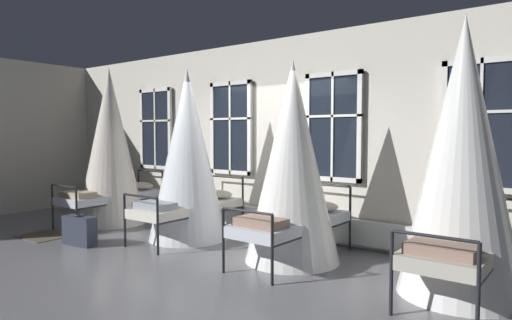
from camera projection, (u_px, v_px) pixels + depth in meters
ground at (229, 251)px, 6.42m from camera, size 20.62×20.62×0.00m
back_wall_with_windows at (281, 138)px, 7.38m from camera, size 11.31×0.10×3.24m
window_bank at (277, 177)px, 7.32m from camera, size 6.98×0.10×2.54m
cot_first at (110, 149)px, 8.30m from camera, size 1.25×1.95×2.91m
cot_second at (188, 157)px, 7.08m from camera, size 1.25×1.94×2.72m
cot_third at (293, 165)px, 5.84m from camera, size 1.25×1.94×2.64m
cot_fourth at (462, 162)px, 4.57m from camera, size 1.25×1.94×2.89m
rug_first at (42, 236)px, 7.29m from camera, size 0.80×0.56×0.01m
suitcase_dark at (80, 231)px, 6.72m from camera, size 0.58×0.28×0.47m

